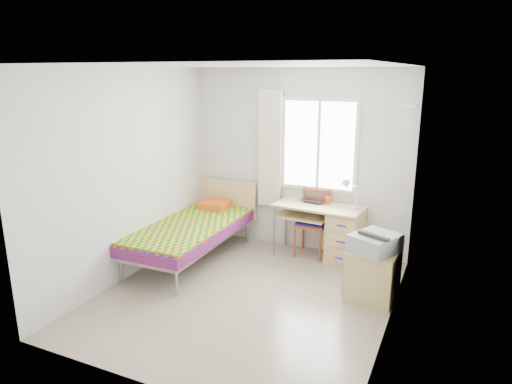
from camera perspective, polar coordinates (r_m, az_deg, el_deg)
floor at (r=5.47m, az=-1.24°, el=-12.84°), size 3.50×3.50×0.00m
ceiling at (r=4.84m, az=-1.42°, el=15.55°), size 3.50×3.50×0.00m
wall_back at (r=6.58m, az=5.34°, el=3.91°), size 3.20×0.00×3.20m
wall_left at (r=5.86m, az=-15.57°, el=2.07°), size 0.00×3.50×3.50m
wall_right at (r=4.56m, az=17.11°, el=-1.61°), size 0.00×3.50×3.50m
window at (r=6.42m, az=7.87°, el=5.84°), size 1.10×0.04×1.30m
curtain at (r=6.64m, az=1.74°, el=5.38°), size 0.35×0.05×1.70m
floating_shelf at (r=5.80m, az=18.60°, el=10.23°), size 0.20×0.32×0.03m
bed at (r=6.36m, az=-7.84°, el=-4.52°), size 1.01×2.13×0.92m
desk at (r=6.35m, az=10.53°, el=-4.99°), size 1.25×0.65×0.76m
chair at (r=6.50m, az=7.21°, el=-3.28°), size 0.42×0.42×0.95m
cabinet at (r=5.45m, az=14.32°, el=-9.97°), size 0.59×0.54×0.59m
printer at (r=5.27m, az=14.65°, el=-6.13°), size 0.60×0.63×0.21m
laptop at (r=6.42m, az=6.84°, el=-1.27°), size 0.39×0.30×0.03m
pen_cup at (r=6.41m, az=9.00°, el=-1.04°), size 0.11×0.11×0.10m
task_lamp at (r=6.08m, az=11.68°, el=0.10°), size 0.23×0.33×0.43m
book at (r=6.41m, az=6.28°, el=-2.96°), size 0.24×0.27×0.02m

